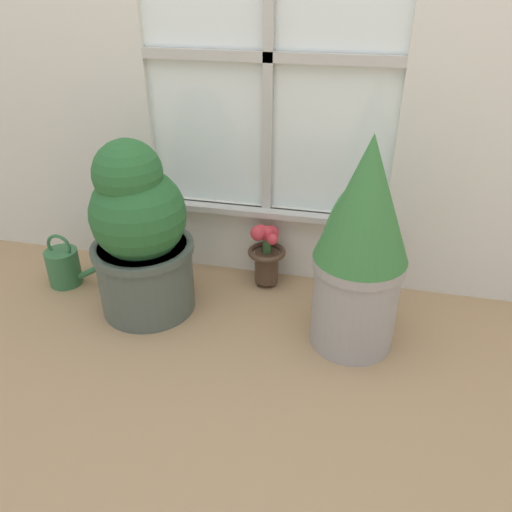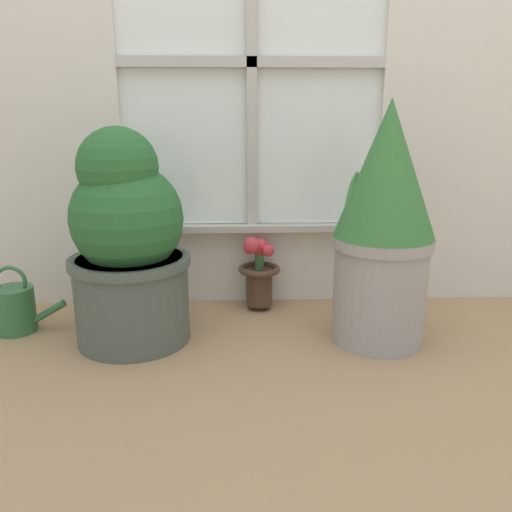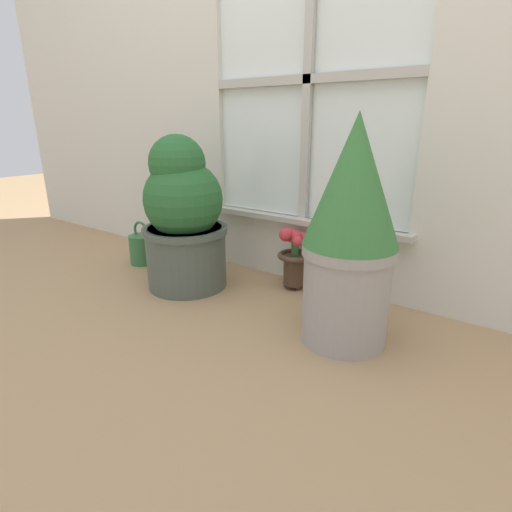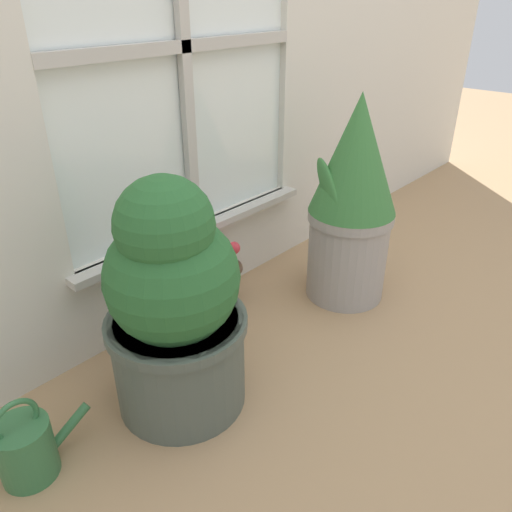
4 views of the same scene
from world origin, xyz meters
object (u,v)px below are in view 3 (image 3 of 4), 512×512
(potted_plant_right, at_px, (350,232))
(watering_can, at_px, (143,249))
(flower_vase, at_px, (294,255))
(potted_plant_left, at_px, (184,218))

(potted_plant_right, distance_m, watering_can, 1.20)
(flower_vase, bearing_deg, potted_plant_left, -147.69)
(potted_plant_left, bearing_deg, flower_vase, 32.31)
(potted_plant_right, xyz_separation_m, watering_can, (-1.16, 0.11, -0.30))
(potted_plant_right, bearing_deg, watering_can, 174.73)
(potted_plant_left, height_order, flower_vase, potted_plant_left)
(watering_can, bearing_deg, potted_plant_left, -11.23)
(flower_vase, bearing_deg, potted_plant_right, -38.12)
(potted_plant_right, height_order, flower_vase, potted_plant_right)
(potted_plant_left, distance_m, potted_plant_right, 0.77)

